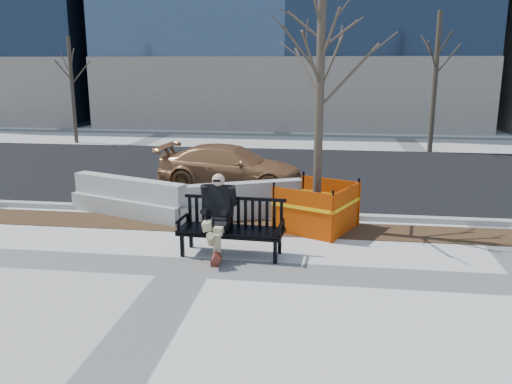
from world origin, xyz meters
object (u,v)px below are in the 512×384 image
sedan (231,187)px  bench (232,255)px  seated_man (218,253)px  tree_fence (316,229)px  jersey_barrier_left (130,215)px  jersey_barrier_right (242,217)px

sedan → bench: bearing=-162.5°
seated_man → tree_fence: bearing=48.1°
bench → jersey_barrier_left: (-3.00, 2.43, 0.00)m
tree_fence → sedan: tree_fence is taller
sedan → jersey_barrier_left: 3.80m
bench → jersey_barrier_left: bearing=144.4°
tree_fence → jersey_barrier_left: 4.62m
tree_fence → jersey_barrier_left: bearing=173.7°
bench → jersey_barrier_right: (-0.22, 2.59, 0.00)m
jersey_barrier_right → seated_man: bearing=-115.3°
jersey_barrier_left → jersey_barrier_right: 2.78m
bench → jersey_barrier_right: size_ratio=0.68×
bench → tree_fence: 2.50m
jersey_barrier_left → sedan: bearing=80.3°
seated_man → jersey_barrier_left: seated_man is taller
bench → jersey_barrier_right: 2.60m
jersey_barrier_left → jersey_barrier_right: (2.78, 0.16, 0.00)m
bench → tree_fence: (1.59, 1.93, 0.00)m
bench → seated_man: bearing=168.8°
tree_fence → jersey_barrier_left: size_ratio=1.72×
seated_man → sedan: size_ratio=0.36×
bench → jersey_barrier_left: size_ratio=0.64×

